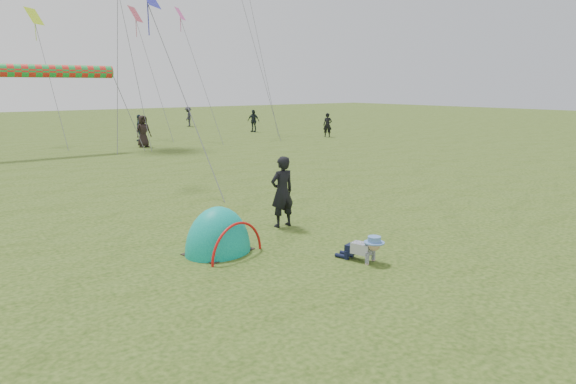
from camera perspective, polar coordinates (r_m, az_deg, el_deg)
ground at (r=10.21m, az=3.33°, el=-7.94°), size 140.00×140.00×0.00m
crawling_toddler at (r=10.35m, az=8.49°, el=-6.14°), size 0.70×0.85×0.56m
popup_tent at (r=10.98m, az=-7.75°, el=-6.61°), size 1.78×1.59×1.95m
standing_adult at (r=12.59m, az=-0.65°, el=0.03°), size 0.66×0.44×1.76m
crowd_person_2 at (r=33.83m, az=-16.17°, el=6.86°), size 0.88×1.03×1.66m
crowd_person_3 at (r=45.15m, az=-11.02°, el=8.22°), size 1.16×1.23×1.67m
crowd_person_4 at (r=30.43m, az=-15.79°, el=6.52°), size 0.93×0.65×1.80m
crowd_person_6 at (r=35.22m, az=4.42°, el=7.43°), size 0.68×0.70×1.62m
crowd_person_8 at (r=39.11m, az=-3.87°, el=7.90°), size 0.81×1.06×1.67m
rainbow_tube_kite at (r=28.63m, az=-25.12°, el=12.07°), size 6.30×0.64×0.64m
diamond_kite_5 at (r=35.11m, az=-11.90°, el=18.81°), size 0.94×0.94×0.77m
diamond_kite_8 at (r=35.00m, az=-26.37°, el=17.10°), size 1.17×1.17×0.96m
diamond_kite_11 at (r=37.41m, az=-16.60°, el=18.41°), size 1.23×1.23×1.00m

